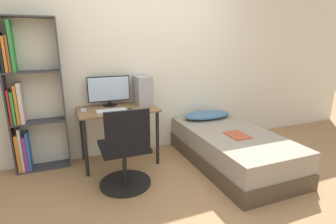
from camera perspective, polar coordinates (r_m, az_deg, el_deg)
ground_plane at (r=2.88m, az=6.23°, el=-18.88°), size 14.00×14.00×0.00m
wall_back at (r=3.85m, az=-4.38°, el=9.86°), size 8.00×0.05×2.50m
desk at (r=3.52m, az=-10.80°, el=-1.17°), size 1.01×0.61×0.75m
bookshelf at (r=3.62m, az=-28.71°, el=1.66°), size 0.65×0.23×1.88m
office_chair at (r=2.98m, az=-9.28°, el=-9.72°), size 0.59×0.59×0.95m
bed at (r=3.64m, az=13.68°, el=-7.63°), size 1.00×1.86×0.45m
pillow at (r=4.07m, az=8.51°, el=-0.64°), size 0.76×0.36×0.11m
magazine at (r=3.44m, az=14.82°, el=-4.88°), size 0.24×0.32×0.01m
monitor at (r=3.62m, az=-12.72°, el=4.66°), size 0.56×0.19×0.40m
keyboard at (r=3.35m, az=-12.21°, el=0.26°), size 0.37×0.14×0.02m
pc_tower at (r=3.65m, az=-5.48°, el=4.75°), size 0.20×0.32×0.39m
mouse at (r=3.40m, az=-8.28°, el=0.65°), size 0.06×0.09×0.02m
phone at (r=3.50m, az=-17.96°, el=0.39°), size 0.07×0.14×0.01m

